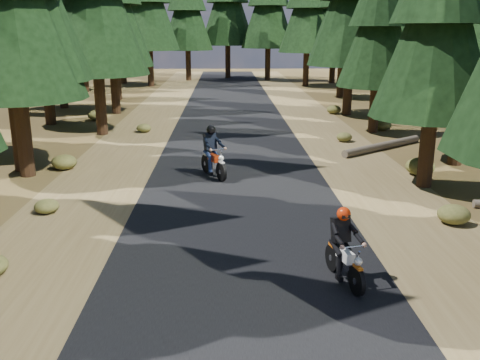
% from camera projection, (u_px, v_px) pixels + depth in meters
% --- Properties ---
extents(ground, '(120.00, 120.00, 0.00)m').
position_uv_depth(ground, '(242.00, 241.00, 12.87)').
color(ground, '#433318').
rests_on(ground, ground).
extents(road, '(6.00, 100.00, 0.01)m').
position_uv_depth(road, '(237.00, 183.00, 17.68)').
color(road, black).
rests_on(road, ground).
extents(shoulder_l, '(3.20, 100.00, 0.01)m').
position_uv_depth(shoulder_l, '(97.00, 184.00, 17.56)').
color(shoulder_l, brown).
rests_on(shoulder_l, ground).
extents(shoulder_r, '(3.20, 100.00, 0.01)m').
position_uv_depth(shoulder_r, '(375.00, 182.00, 17.81)').
color(shoulder_r, brown).
rests_on(shoulder_r, ground).
extents(log_near, '(4.14, 3.33, 0.32)m').
position_uv_depth(log_near, '(383.00, 146.00, 22.68)').
color(log_near, '#4C4233').
rests_on(log_near, ground).
extents(understory_shrubs, '(16.11, 28.90, 0.61)m').
position_uv_depth(understory_shrubs, '(260.00, 152.00, 21.16)').
color(understory_shrubs, '#474C1E').
rests_on(understory_shrubs, ground).
extents(rider_lead, '(0.89, 1.79, 1.54)m').
position_uv_depth(rider_lead, '(345.00, 259.00, 10.60)').
color(rider_lead, white).
rests_on(rider_lead, road).
extents(rider_follow, '(1.38, 2.05, 1.77)m').
position_uv_depth(rider_follow, '(213.00, 160.00, 18.31)').
color(rider_follow, maroon).
rests_on(rider_follow, road).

